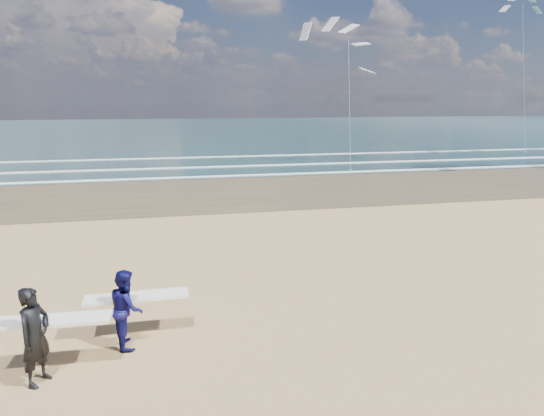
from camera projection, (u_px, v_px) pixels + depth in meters
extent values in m
cube|color=#4A3D27|center=(470.00, 180.00, 31.26)|extent=(220.00, 12.00, 0.01)
cube|color=#1A373A|center=(279.00, 130.00, 82.71)|extent=(220.00, 100.00, 0.02)
cube|color=white|center=(431.00, 169.00, 35.82)|extent=(220.00, 0.50, 0.05)
cube|color=white|center=(401.00, 161.00, 40.30)|extent=(220.00, 0.50, 0.05)
cube|color=white|center=(369.00, 153.00, 46.49)|extent=(220.00, 0.50, 0.05)
imported|color=black|center=(35.00, 336.00, 8.77)|extent=(0.70, 0.81, 1.87)
cube|color=white|center=(50.00, 320.00, 9.12)|extent=(2.22, 0.63, 0.07)
imported|color=#0C0C43|center=(126.00, 308.00, 10.18)|extent=(0.77, 0.91, 1.68)
cube|color=white|center=(137.00, 297.00, 10.53)|extent=(2.21, 0.54, 0.07)
cube|color=slate|center=(351.00, 170.00, 35.33)|extent=(0.12, 0.12, 0.10)
cube|color=slate|center=(525.00, 152.00, 47.52)|extent=(0.12, 0.12, 0.10)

